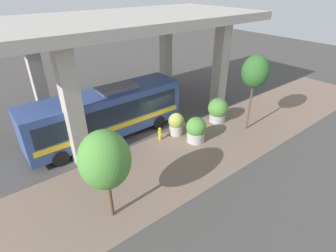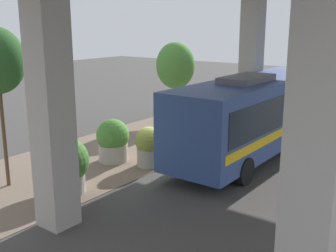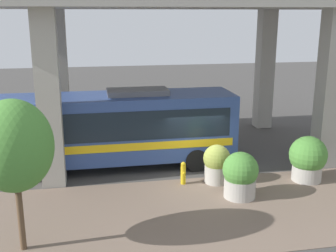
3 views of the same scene
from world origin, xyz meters
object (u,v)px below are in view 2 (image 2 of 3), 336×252
Objects in this scene: bus at (257,111)px; planter_back at (113,141)px; fire_hydrant at (171,147)px; planter_front at (149,146)px; street_tree_near at (175,66)px; planter_middle at (66,166)px.

bus is 5.97× the size of planter_back.
planter_front reaches higher than fire_hydrant.
bus is 2.36× the size of street_tree_near.
fire_hydrant is 2.46m from planter_back.
planter_back is 0.39× the size of street_tree_near.
planter_middle reaches higher than fire_hydrant.
street_tree_near reaches higher than planter_back.
planter_back reaches higher than planter_front.
bus is 11.05× the size of fire_hydrant.
planter_front is at bearing 15.66° from planter_back.
bus is 7.35m from street_tree_near.
planter_middle is at bearing -112.46° from bus.
street_tree_near reaches higher than bus.
street_tree_near is at bearing 118.50° from planter_front.
bus is at bearing 55.71° from planter_front.
planter_front is 0.90× the size of planter_back.
planter_front is 3.77m from planter_middle.
planter_middle is 1.07× the size of planter_back.
street_tree_near reaches higher than planter_middle.
planter_back is (-1.62, -1.82, 0.40)m from fire_hydrant.
street_tree_near is at bearing 106.96° from planter_back.
street_tree_near reaches higher than fire_hydrant.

